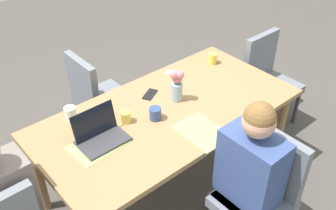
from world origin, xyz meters
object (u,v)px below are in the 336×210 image
person_near_left_mid (247,187)px  chair_far_left_far (96,95)px  chair_near_left_mid (261,189)px  phone_black (150,94)px  coffee_mug_centre_right (126,117)px  dining_table (168,119)px  chair_head_right_right_near (267,77)px  coffee_mug_near_left (70,113)px  phone_silver (174,73)px  coffee_mug_near_right (155,114)px  flower_vase (177,84)px  coffee_mug_centre_left (213,59)px  laptop_head_left_left_near (100,135)px

person_near_left_mid → chair_far_left_far: 1.59m
chair_near_left_mid → phone_black: (-0.09, 1.06, 0.25)m
person_near_left_mid → coffee_mug_centre_right: person_near_left_mid is taller
dining_table → chair_head_right_right_near: chair_head_right_right_near is taller
coffee_mug_near_left → dining_table: bearing=-33.1°
chair_head_right_right_near → phone_silver: chair_head_right_right_near is taller
person_near_left_mid → coffee_mug_near_right: size_ratio=13.21×
flower_vase → coffee_mug_centre_right: flower_vase is taller
person_near_left_mid → phone_black: 1.02m
chair_head_right_right_near → coffee_mug_near_right: 1.45m
coffee_mug_centre_left → phone_silver: (-0.37, 0.09, -0.04)m
coffee_mug_centre_right → phone_black: bearing=24.5°
chair_far_left_far → coffee_mug_near_right: chair_far_left_far is taller
chair_near_left_mid → coffee_mug_centre_right: chair_near_left_mid is taller
dining_table → phone_silver: phone_silver is taller
coffee_mug_centre_left → laptop_head_left_left_near: bearing=-170.0°
chair_near_left_mid → chair_far_left_far: size_ratio=1.00×
person_near_left_mid → phone_black: person_near_left_mid is taller
phone_silver → chair_near_left_mid: bearing=128.1°
chair_head_right_right_near → coffee_mug_centre_left: bearing=156.0°
person_near_left_mid → chair_head_right_right_near: person_near_left_mid is taller
phone_black → phone_silver: (0.36, 0.11, 0.00)m
chair_near_left_mid → laptop_head_left_left_near: bearing=128.0°
flower_vase → phone_silver: 0.41m
chair_far_left_far → coffee_mug_centre_right: chair_far_left_far is taller
chair_near_left_mid → laptop_head_left_left_near: laptop_head_left_left_near is taller
dining_table → coffee_mug_near_left: size_ratio=20.73×
flower_vase → coffee_mug_near_left: flower_vase is taller
person_near_left_mid → coffee_mug_centre_left: 1.28m
coffee_mug_near_left → coffee_mug_centre_left: 1.34m
laptop_head_left_left_near → coffee_mug_near_left: 0.34m
chair_far_left_far → coffee_mug_centre_left: size_ratio=9.88×
laptop_head_left_left_near → phone_silver: bearing=18.8°
phone_silver → chair_far_left_far: bearing=7.8°
person_near_left_mid → laptop_head_left_left_near: (-0.59, 0.79, 0.26)m
laptop_head_left_left_near → phone_black: size_ratio=2.13×
coffee_mug_near_right → chair_head_right_right_near: bearing=2.0°
coffee_mug_centre_left → phone_black: coffee_mug_centre_left is taller
flower_vase → coffee_mug_near_right: size_ratio=2.90×
coffee_mug_near_left → coffee_mug_near_right: size_ratio=1.05×
coffee_mug_near_right → phone_black: size_ratio=0.60×
coffee_mug_near_right → chair_near_left_mid: bearing=-73.0°
phone_black → phone_silver: size_ratio=1.00×
chair_far_left_far → coffee_mug_near_left: size_ratio=9.49×
dining_table → phone_black: phone_black is taller
chair_head_right_right_near → coffee_mug_near_right: chair_head_right_right_near is taller
chair_near_left_mid → coffee_mug_near_right: size_ratio=9.95×
chair_near_left_mid → coffee_mug_near_right: bearing=107.0°
flower_vase → phone_silver: size_ratio=1.75×
chair_near_left_mid → coffee_mug_near_right: chair_near_left_mid is taller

